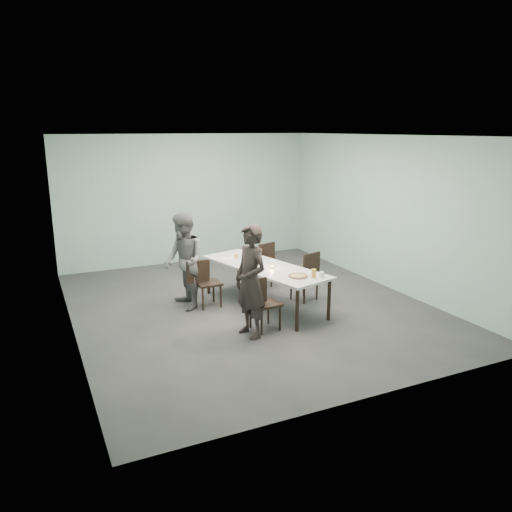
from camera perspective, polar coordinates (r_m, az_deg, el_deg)
name	(u,v)px	position (r m, az deg, el deg)	size (l,w,h in m)	color
ground	(249,306)	(9.08, -0.79, -5.70)	(7.00, 7.00, 0.00)	#333335
room_shell	(249,194)	(8.59, -0.84, 7.08)	(6.02, 7.02, 3.01)	#97BFB6
table	(264,269)	(8.87, 0.94, -1.47)	(1.54, 2.74, 0.75)	white
chair_near_left	(261,300)	(7.85, 0.56, -5.09)	(0.63, 0.46, 0.87)	black
chair_far_left	(204,280)	(8.92, -5.99, -2.75)	(0.62, 0.43, 0.87)	black
chair_near_right	(307,273)	(9.34, 5.89, -1.97)	(0.65, 0.52, 0.87)	black
chair_far_right	(263,262)	(10.08, 0.77, -0.65)	(0.65, 0.52, 0.87)	black
diner_near	(251,281)	(7.54, -0.62, -2.91)	(0.64, 0.42, 1.75)	black
diner_far	(184,261)	(8.82, -8.25, -0.61)	(0.83, 0.65, 1.72)	slate
pizza	(298,276)	(8.20, 4.81, -2.30)	(0.34, 0.34, 0.04)	white
side_plate	(295,272)	(8.46, 4.46, -1.88)	(0.18, 0.18, 0.01)	white
beer_glass	(314,274)	(8.17, 6.61, -2.02)	(0.08, 0.08, 0.15)	gold
water_tumbler	(322,275)	(8.24, 7.53, -2.12)	(0.08, 0.08, 0.09)	silver
tealight	(272,267)	(8.69, 1.80, -1.29)	(0.06, 0.06, 0.05)	silver
amber_tumbler	(236,256)	(9.34, -2.28, -0.05)	(0.07, 0.07, 0.08)	gold
menu	(229,259)	(9.35, -3.16, -0.29)	(0.30, 0.22, 0.01)	silver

